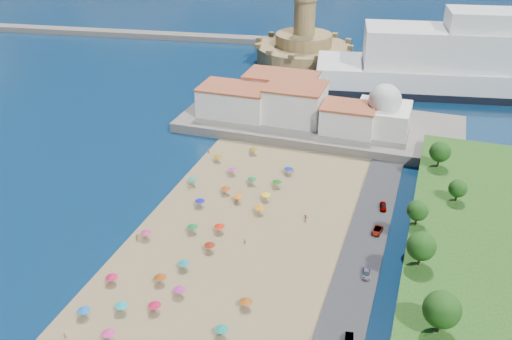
% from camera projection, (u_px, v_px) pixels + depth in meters
% --- Properties ---
extents(ground, '(700.00, 700.00, 0.00)m').
position_uv_depth(ground, '(204.00, 249.00, 127.63)').
color(ground, '#071938').
rests_on(ground, ground).
extents(terrace, '(90.00, 36.00, 3.00)m').
position_uv_depth(terrace, '(320.00, 124.00, 185.23)').
color(terrace, '#59544C').
rests_on(terrace, ground).
extents(jetty, '(18.00, 70.00, 2.40)m').
position_uv_depth(jetty, '(284.00, 83.00, 220.73)').
color(jetty, '#59544C').
rests_on(jetty, ground).
extents(breakwater, '(199.03, 34.77, 2.60)m').
position_uv_depth(breakwater, '(120.00, 33.00, 285.42)').
color(breakwater, '#59544C').
rests_on(breakwater, ground).
extents(waterfront_buildings, '(57.00, 29.00, 11.00)m').
position_uv_depth(waterfront_buildings, '(282.00, 100.00, 186.35)').
color(waterfront_buildings, silver).
rests_on(waterfront_buildings, terrace).
extents(domed_building, '(16.00, 16.00, 15.00)m').
position_uv_depth(domed_building, '(384.00, 112.00, 174.49)').
color(domed_building, silver).
rests_on(domed_building, terrace).
extents(fortress, '(40.00, 40.00, 32.40)m').
position_uv_depth(fortress, '(303.00, 48.00, 243.23)').
color(fortress, '#A38A51').
rests_on(fortress, ground).
extents(beach_parasols, '(32.26, 115.98, 2.20)m').
position_uv_depth(beach_parasols, '(173.00, 273.00, 116.57)').
color(beach_parasols, gray).
rests_on(beach_parasols, beach).
extents(beachgoers, '(36.92, 103.55, 1.88)m').
position_uv_depth(beachgoers, '(188.00, 253.00, 124.46)').
color(beachgoers, tan).
rests_on(beachgoers, beach).
extents(parked_cars, '(2.52, 74.28, 1.39)m').
position_uv_depth(parked_cars, '(365.00, 280.00, 115.98)').
color(parked_cars, gray).
rests_on(parked_cars, promenade).
extents(hillside_trees, '(12.65, 111.16, 8.21)m').
position_uv_depth(hillside_trees, '(429.00, 282.00, 101.63)').
color(hillside_trees, '#382314').
rests_on(hillside_trees, hillside).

